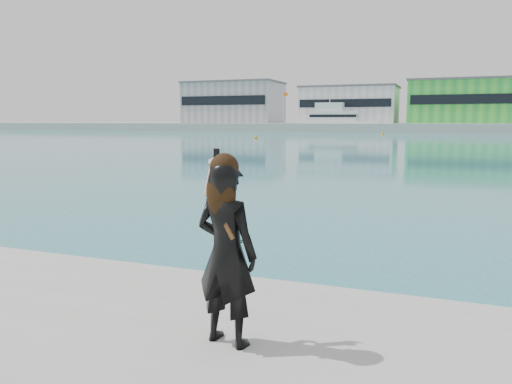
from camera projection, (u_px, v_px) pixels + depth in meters
ground at (209, 374)px, 5.36m from camera, size 500.00×500.00×0.00m
far_quay at (438, 127)px, 125.45m from camera, size 320.00×40.00×2.00m
warehouse_grey_left at (234, 103)px, 142.01m from camera, size 26.52×16.36×11.50m
warehouse_white at (350, 105)px, 130.52m from camera, size 24.48×15.35×9.50m
warehouse_green at (474, 101)px, 119.87m from camera, size 30.60×16.36×10.50m
flagpole_left at (284, 106)px, 129.70m from camera, size 1.28×0.16×8.00m
motor_yacht at (336, 121)px, 119.13m from camera, size 19.63×6.36×9.04m
buoy_far at (383, 134)px, 98.70m from camera, size 0.50×0.50×0.50m
buoy_extra at (256, 138)px, 75.94m from camera, size 0.50×0.50×0.50m
woman at (226, 248)px, 4.19m from camera, size 0.63×0.47×1.66m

